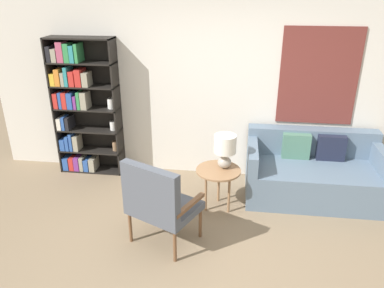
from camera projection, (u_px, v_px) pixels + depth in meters
name	position (u px, v px, depth m)	size (l,w,h in m)	color
ground_plane	(195.00, 263.00, 3.82)	(14.00, 14.00, 0.00)	#847056
wall_back	(216.00, 83.00, 5.12)	(6.40, 0.08, 2.70)	silver
bookshelf	(80.00, 106.00, 5.31)	(0.92, 0.30, 1.96)	black
armchair	(158.00, 200.00, 3.86)	(0.85, 0.80, 0.99)	brown
couch	(313.00, 173.00, 4.93)	(1.72, 0.94, 0.82)	slate
side_table	(218.00, 174.00, 4.56)	(0.55, 0.55, 0.54)	#99704C
table_lamp	(225.00, 148.00, 4.48)	(0.27, 0.27, 0.43)	#A59E93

